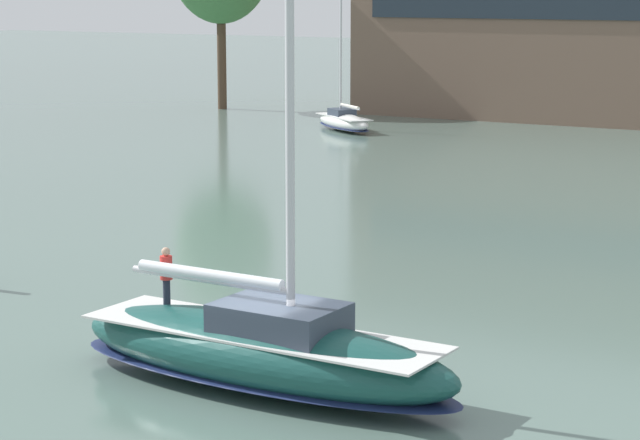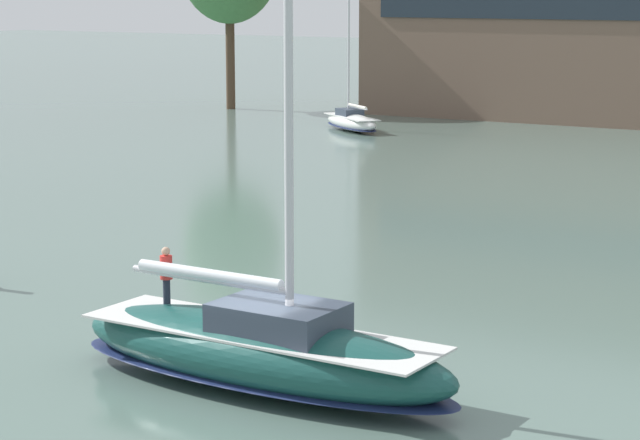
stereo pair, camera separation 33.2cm
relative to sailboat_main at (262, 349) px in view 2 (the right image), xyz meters
The scene contains 4 objects.
ground_plane 1.06m from the sailboat_main, behind, with size 400.00×400.00×0.00m, color slate.
waterfront_building 72.82m from the sailboat_main, 99.29° to the left, with size 42.12×17.39×17.41m.
sailboat_main is the anchor object (origin of this frame).
sailboat_moored_far_slip 59.01m from the sailboat_main, 116.98° to the left, with size 7.16×6.16×10.21m.
Camera 2 is at (17.08, -25.82, 10.22)m, focal length 70.00 mm.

